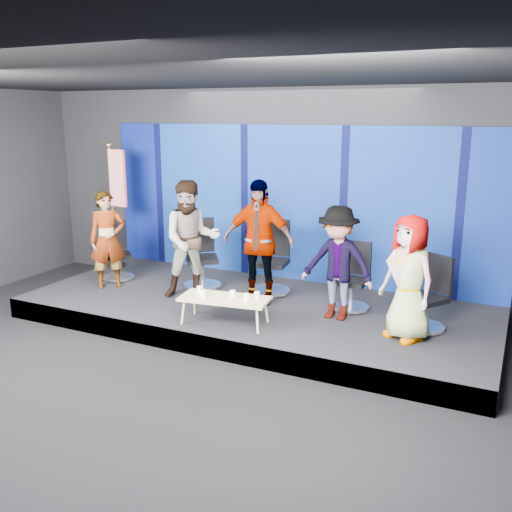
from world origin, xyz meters
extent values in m
plane|color=black|center=(0.00, 0.00, 0.00)|extent=(10.00, 10.00, 0.00)
cube|color=black|center=(0.00, 4.00, 1.75)|extent=(10.00, 0.02, 3.50)
cube|color=black|center=(0.00, 0.00, 3.50)|extent=(10.00, 8.00, 0.02)
cube|color=black|center=(0.00, 2.50, 0.15)|extent=(7.00, 3.00, 0.30)
cube|color=#070C55|center=(0.00, 3.95, 1.60)|extent=(7.00, 0.08, 2.60)
cylinder|color=silver|center=(-2.68, 2.60, 0.33)|extent=(0.78, 0.78, 0.06)
cylinder|color=silver|center=(-2.68, 2.60, 0.54)|extent=(0.06, 0.06, 0.37)
cube|color=black|center=(-2.68, 2.60, 0.72)|extent=(0.62, 0.62, 0.06)
cube|color=black|center=(-2.84, 2.76, 1.02)|extent=(0.31, 0.32, 0.50)
imported|color=black|center=(-2.51, 2.19, 1.09)|extent=(0.67, 0.68, 1.58)
cylinder|color=silver|center=(-1.11, 2.80, 0.33)|extent=(0.88, 0.88, 0.06)
cylinder|color=silver|center=(-1.11, 2.80, 0.57)|extent=(0.07, 0.07, 0.42)
cube|color=black|center=(-1.11, 2.80, 0.78)|extent=(0.70, 0.70, 0.07)
cube|color=black|center=(-1.26, 3.01, 1.13)|extent=(0.41, 0.31, 0.58)
imported|color=black|center=(-1.02, 2.36, 1.21)|extent=(1.12, 1.07, 1.81)
cylinder|color=silver|center=(0.01, 3.02, 0.33)|extent=(0.73, 0.73, 0.06)
cylinder|color=silver|center=(0.01, 3.02, 0.58)|extent=(0.08, 0.08, 0.43)
cube|color=black|center=(0.01, 3.02, 0.80)|extent=(0.58, 0.58, 0.08)
cube|color=black|center=(-0.02, 3.28, 1.15)|extent=(0.48, 0.11, 0.59)
imported|color=black|center=(0.01, 2.57, 1.23)|extent=(1.14, 0.59, 1.86)
cylinder|color=silver|center=(1.39, 2.83, 0.33)|extent=(0.58, 0.58, 0.06)
cylinder|color=silver|center=(1.39, 2.83, 0.54)|extent=(0.06, 0.06, 0.37)
cube|color=black|center=(1.39, 2.83, 0.72)|extent=(0.47, 0.47, 0.06)
cube|color=black|center=(1.41, 3.05, 1.03)|extent=(0.41, 0.07, 0.51)
imported|color=black|center=(1.31, 2.39, 1.09)|extent=(1.06, 0.65, 1.59)
cylinder|color=silver|center=(2.50, 2.47, 0.33)|extent=(0.77, 0.77, 0.06)
cylinder|color=silver|center=(2.50, 2.47, 0.54)|extent=(0.06, 0.06, 0.37)
cube|color=black|center=(2.50, 2.47, 0.73)|extent=(0.61, 0.61, 0.06)
cube|color=black|center=(2.62, 2.66, 1.03)|extent=(0.37, 0.26, 0.51)
imported|color=black|center=(2.33, 2.06, 1.10)|extent=(0.93, 0.85, 1.60)
cube|color=tan|center=(0.01, 1.52, 0.65)|extent=(1.26, 0.67, 0.04)
cylinder|color=tan|center=(-0.49, 1.25, 0.47)|extent=(0.03, 0.03, 0.33)
cylinder|color=tan|center=(-0.54, 1.65, 0.47)|extent=(0.03, 0.03, 0.33)
cylinder|color=tan|center=(0.56, 1.40, 0.47)|extent=(0.03, 0.03, 0.33)
cylinder|color=tan|center=(0.51, 1.79, 0.47)|extent=(0.03, 0.03, 0.33)
cylinder|color=white|center=(-0.40, 1.55, 0.72)|extent=(0.08, 0.08, 0.09)
cylinder|color=white|center=(-0.26, 1.41, 0.72)|extent=(0.08, 0.08, 0.10)
cylinder|color=white|center=(0.10, 1.59, 0.72)|extent=(0.08, 0.08, 0.09)
cylinder|color=white|center=(0.33, 1.53, 0.72)|extent=(0.08, 0.08, 0.10)
cylinder|color=white|center=(0.42, 1.68, 0.72)|extent=(0.08, 0.08, 0.09)
cylinder|color=black|center=(-3.21, 3.20, 0.35)|extent=(0.30, 0.30, 0.10)
cylinder|color=#C68E3F|center=(-3.21, 3.20, 1.44)|extent=(0.04, 0.04, 2.09)
sphere|color=#C68E3F|center=(-3.21, 3.20, 2.54)|extent=(0.10, 0.10, 0.10)
cube|color=red|center=(-3.03, 3.16, 1.97)|extent=(0.37, 0.11, 1.00)
camera|label=1|loc=(3.57, -4.89, 3.10)|focal=40.00mm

